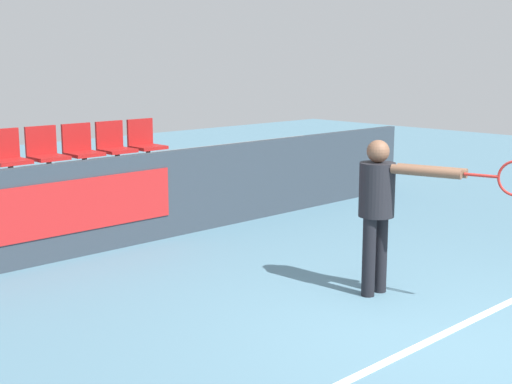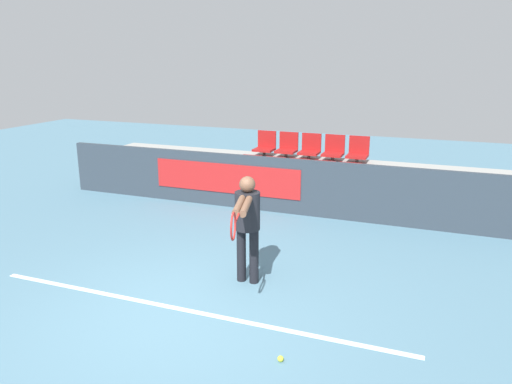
# 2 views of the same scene
# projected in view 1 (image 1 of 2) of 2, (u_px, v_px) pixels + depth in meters

# --- Properties ---
(ground_plane) EXTENTS (30.00, 30.00, 0.00)m
(ground_plane) POSITION_uv_depth(u_px,v_px,m) (454.00, 337.00, 5.95)
(ground_plane) COLOR slate
(court_baseline) EXTENTS (5.74, 0.08, 0.01)m
(court_baseline) POSITION_uv_depth(u_px,v_px,m) (444.00, 334.00, 6.02)
(court_baseline) COLOR white
(court_baseline) RESTS_ON ground
(barrier_wall) EXTENTS (10.31, 0.14, 1.12)m
(barrier_wall) POSITION_uv_depth(u_px,v_px,m) (145.00, 198.00, 8.94)
(barrier_wall) COLOR #2D3842
(barrier_wall) RESTS_ON ground
(bleacher_tier_front) EXTENTS (9.91, 0.92, 0.41)m
(bleacher_tier_front) POSITION_uv_depth(u_px,v_px,m) (125.00, 218.00, 9.41)
(bleacher_tier_front) COLOR #9E9E99
(bleacher_tier_front) RESTS_ON ground
(bleacher_tier_middle) EXTENTS (9.91, 0.92, 0.82)m
(bleacher_tier_middle) POSITION_uv_depth(u_px,v_px,m) (88.00, 193.00, 10.02)
(bleacher_tier_middle) COLOR #9E9E99
(bleacher_tier_middle) RESTS_ON ground
(stadium_chair_0) EXTENTS (0.45, 0.43, 0.56)m
(stadium_chair_0) POSITION_uv_depth(u_px,v_px,m) (42.00, 195.00, 8.69)
(stadium_chair_0) COLOR #333333
(stadium_chair_0) RESTS_ON bleacher_tier_front
(stadium_chair_1) EXTENTS (0.45, 0.43, 0.56)m
(stadium_chair_1) POSITION_uv_depth(u_px,v_px,m) (82.00, 190.00, 9.05)
(stadium_chair_1) COLOR #333333
(stadium_chair_1) RESTS_ON bleacher_tier_front
(stadium_chair_2) EXTENTS (0.45, 0.43, 0.56)m
(stadium_chair_2) POSITION_uv_depth(u_px,v_px,m) (118.00, 185.00, 9.42)
(stadium_chair_2) COLOR #333333
(stadium_chair_2) RESTS_ON bleacher_tier_front
(stadium_chair_3) EXTENTS (0.45, 0.43, 0.56)m
(stadium_chair_3) POSITION_uv_depth(u_px,v_px,m) (152.00, 180.00, 9.79)
(stadium_chair_3) COLOR #333333
(stadium_chair_3) RESTS_ON bleacher_tier_front
(stadium_chair_4) EXTENTS (0.45, 0.43, 0.56)m
(stadium_chair_4) POSITION_uv_depth(u_px,v_px,m) (183.00, 175.00, 10.15)
(stadium_chair_4) COLOR #333333
(stadium_chair_4) RESTS_ON bleacher_tier_front
(stadium_chair_5) EXTENTS (0.45, 0.43, 0.56)m
(stadium_chair_5) POSITION_uv_depth(u_px,v_px,m) (7.00, 155.00, 9.26)
(stadium_chair_5) COLOR #333333
(stadium_chair_5) RESTS_ON bleacher_tier_middle
(stadium_chair_6) EXTENTS (0.45, 0.43, 0.56)m
(stadium_chair_6) POSITION_uv_depth(u_px,v_px,m) (45.00, 151.00, 9.63)
(stadium_chair_6) COLOR #333333
(stadium_chair_6) RESTS_ON bleacher_tier_middle
(stadium_chair_7) EXTENTS (0.45, 0.43, 0.56)m
(stadium_chair_7) POSITION_uv_depth(u_px,v_px,m) (81.00, 147.00, 9.99)
(stadium_chair_7) COLOR #333333
(stadium_chair_7) RESTS_ON bleacher_tier_middle
(stadium_chair_8) EXTENTS (0.45, 0.43, 0.56)m
(stadium_chair_8) POSITION_uv_depth(u_px,v_px,m) (114.00, 144.00, 10.36)
(stadium_chair_8) COLOR #333333
(stadium_chair_8) RESTS_ON bleacher_tier_middle
(stadium_chair_9) EXTENTS (0.45, 0.43, 0.56)m
(stadium_chair_9) POSITION_uv_depth(u_px,v_px,m) (145.00, 141.00, 10.73)
(stadium_chair_9) COLOR #333333
(stadium_chair_9) RESTS_ON bleacher_tier_middle
(tennis_player) EXTENTS (0.56, 1.57, 1.53)m
(tennis_player) POSITION_uv_depth(u_px,v_px,m) (384.00, 200.00, 6.84)
(tennis_player) COLOR black
(tennis_player) RESTS_ON ground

